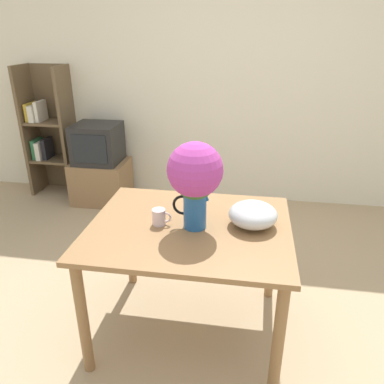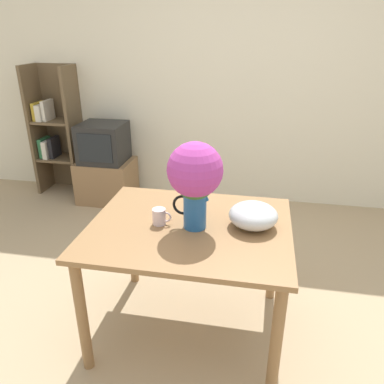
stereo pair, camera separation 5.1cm
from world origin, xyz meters
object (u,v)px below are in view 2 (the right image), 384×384
flower_vase (195,176)px  coffee_mug (160,216)px  tv_set (103,143)px  white_bowl (253,215)px

flower_vase → coffee_mug: (-0.20, -0.00, -0.26)m
coffee_mug → tv_set: tv_set is taller
coffee_mug → white_bowl: bearing=7.7°
coffee_mug → tv_set: (-1.11, 1.78, -0.13)m
white_bowl → coffee_mug: bearing=-172.3°
coffee_mug → flower_vase: bearing=0.9°
coffee_mug → white_bowl: 0.53m
white_bowl → tv_set: 2.36m
flower_vase → coffee_mug: size_ratio=4.46×
flower_vase → tv_set: 2.24m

